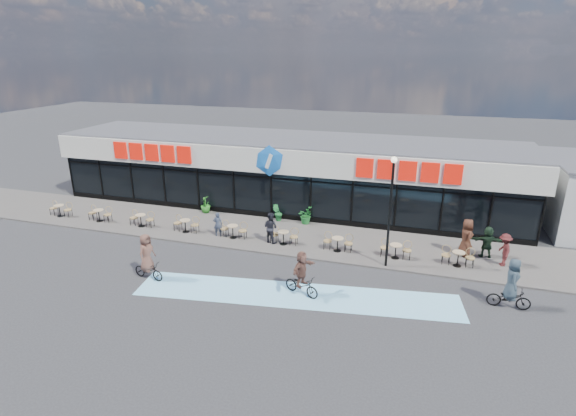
{
  "coord_description": "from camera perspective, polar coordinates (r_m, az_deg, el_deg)",
  "views": [
    {
      "loc": [
        8.67,
        -17.92,
        10.02
      ],
      "look_at": [
        2.14,
        3.5,
        2.12
      ],
      "focal_mm": 28.0,
      "sensor_mm": 36.0,
      "label": 1
    }
  ],
  "objects": [
    {
      "name": "cyclist_c",
      "position": [
        21.66,
        -17.41,
        -6.43
      ],
      "size": [
        1.68,
        0.95,
        2.22
      ],
      "color": "black",
      "rests_on": "ground"
    },
    {
      "name": "bistro_set_8",
      "position": [
        23.41,
        20.78,
        -5.78
      ],
      "size": [
        1.54,
        0.62,
        0.9
      ],
      "color": "#C7B480",
      "rests_on": "sidewalk"
    },
    {
      "name": "cyclist_a",
      "position": [
        19.42,
        1.76,
        -8.65
      ],
      "size": [
        1.79,
        1.54,
        2.04
      ],
      "color": "black",
      "rests_on": "ground"
    },
    {
      "name": "bistro_set_0",
      "position": [
        31.72,
        -26.92,
        -0.11
      ],
      "size": [
        1.54,
        0.62,
        0.9
      ],
      "color": "#C7B480",
      "rests_on": "sidewalk"
    },
    {
      "name": "potted_plant_right",
      "position": [
        27.07,
        2.2,
        -0.91
      ],
      "size": [
        1.01,
        1.1,
        1.04
      ],
      "primitive_type": "imported",
      "rotation": [
        0.0,
        0.0,
        1.81
      ],
      "color": "#1E6B29",
      "rests_on": "sidewalk"
    },
    {
      "name": "bistro_set_1",
      "position": [
        29.8,
        -22.78,
        -0.67
      ],
      "size": [
        1.54,
        0.62,
        0.9
      ],
      "color": "#C7B480",
      "rests_on": "sidewalk"
    },
    {
      "name": "bistro_set_5",
      "position": [
        24.26,
        -0.53,
        -3.54
      ],
      "size": [
        1.54,
        0.62,
        0.9
      ],
      "color": "#C7B480",
      "rests_on": "sidewalk"
    },
    {
      "name": "bistro_set_4",
      "position": [
        25.24,
        -6.95,
        -2.75
      ],
      "size": [
        1.54,
        0.62,
        0.9
      ],
      "color": "#C7B480",
      "rests_on": "sidewalk"
    },
    {
      "name": "potted_plant_left",
      "position": [
        29.34,
        -10.44,
        0.48
      ],
      "size": [
        0.65,
        0.65,
        1.11
      ],
      "primitive_type": "imported",
      "rotation": [
        0.0,
        0.0,
        4.76
      ],
      "color": "#23691E",
      "rests_on": "sidewalk"
    },
    {
      "name": "bike_lane",
      "position": [
        19.8,
        0.95,
        -10.97
      ],
      "size": [
        14.17,
        4.13,
        0.01
      ],
      "primitive_type": "cube",
      "rotation": [
        0.0,
        0.0,
        0.14
      ],
      "color": "#7DC8EC",
      "rests_on": "ground"
    },
    {
      "name": "ground",
      "position": [
        22.29,
        -7.98,
        -7.5
      ],
      "size": [
        120.0,
        120.0,
        0.0
      ],
      "primitive_type": "plane",
      "color": "#28282B",
      "rests_on": "ground"
    },
    {
      "name": "patron_right",
      "position": [
        24.32,
        -2.22,
        -2.48
      ],
      "size": [
        0.99,
        0.88,
        1.71
      ],
      "primitive_type": "imported",
      "rotation": [
        0.0,
        0.0,
        2.81
      ],
      "color": "black",
      "rests_on": "sidewalk"
    },
    {
      "name": "bistro_set_2",
      "position": [
        28.05,
        -18.09,
        -1.3
      ],
      "size": [
        1.54,
        0.62,
        0.9
      ],
      "color": "#C7B480",
      "rests_on": "sidewalk"
    },
    {
      "name": "patron_left",
      "position": [
        25.47,
        -8.91,
        -2.05
      ],
      "size": [
        0.58,
        0.45,
        1.39
      ],
      "primitive_type": "imported",
      "rotation": [
        0.0,
        0.0,
        3.4
      ],
      "color": "#2F384A",
      "rests_on": "sidewalk"
    },
    {
      "name": "bistro_set_6",
      "position": [
        23.61,
        6.35,
        -4.33
      ],
      "size": [
        1.54,
        0.62,
        0.9
      ],
      "color": "#C7B480",
      "rests_on": "sidewalk"
    },
    {
      "name": "pedestrian_b",
      "position": [
        24.4,
        21.69,
        -3.52
      ],
      "size": [
        0.89,
        1.11,
        1.97
      ],
      "primitive_type": "imported",
      "rotation": [
        0.0,
        0.0,
        1.88
      ],
      "color": "#3E2116",
      "rests_on": "sidewalk"
    },
    {
      "name": "pedestrian_a",
      "position": [
        24.11,
        25.75,
        -4.81
      ],
      "size": [
        0.77,
        1.14,
        1.64
      ],
      "primitive_type": "imported",
      "rotation": [
        0.0,
        0.0,
        -1.42
      ],
      "color": "#451819",
      "rests_on": "sidewalk"
    },
    {
      "name": "sidewalk",
      "position": [
        26.03,
        -3.87,
        -3.15
      ],
      "size": [
        44.0,
        5.0,
        0.1
      ],
      "primitive_type": "cube",
      "color": "#4E4945",
      "rests_on": "ground"
    },
    {
      "name": "bistro_set_7",
      "position": [
        23.33,
        13.53,
        -5.09
      ],
      "size": [
        1.54,
        0.62,
        0.9
      ],
      "color": "#C7B480",
      "rests_on": "sidewalk"
    },
    {
      "name": "cyclist_b",
      "position": [
        20.58,
        26.42,
        -9.19
      ],
      "size": [
        1.69,
        0.86,
        2.2
      ],
      "color": "black",
      "rests_on": "ground"
    },
    {
      "name": "potted_plant_mid",
      "position": [
        27.46,
        -1.34,
        -0.61
      ],
      "size": [
        0.73,
        0.69,
        1.04
      ],
      "primitive_type": "imported",
      "rotation": [
        0.0,
        0.0,
        3.68
      ],
      "color": "#1E692D",
      "rests_on": "sidewalk"
    },
    {
      "name": "lamp_post",
      "position": [
        21.34,
        12.89,
        0.55
      ],
      "size": [
        0.28,
        0.28,
        5.41
      ],
      "color": "black",
      "rests_on": "sidewalk"
    },
    {
      "name": "pedestrian_c",
      "position": [
        24.72,
        23.97,
        -3.95
      ],
      "size": [
        1.57,
        0.66,
        1.64
      ],
      "primitive_type": "imported",
      "rotation": [
        0.0,
        0.0,
        3.26
      ],
      "color": "black",
      "rests_on": "sidewalk"
    },
    {
      "name": "building",
      "position": [
        30.17,
        -0.32,
        4.67
      ],
      "size": [
        30.6,
        6.57,
        4.75
      ],
      "color": "black",
      "rests_on": "ground"
    },
    {
      "name": "bistro_set_3",
      "position": [
        26.52,
        -12.82,
        -2.0
      ],
      "size": [
        1.54,
        0.62,
        0.9
      ],
      "color": "#C7B480",
      "rests_on": "sidewalk"
    }
  ]
}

